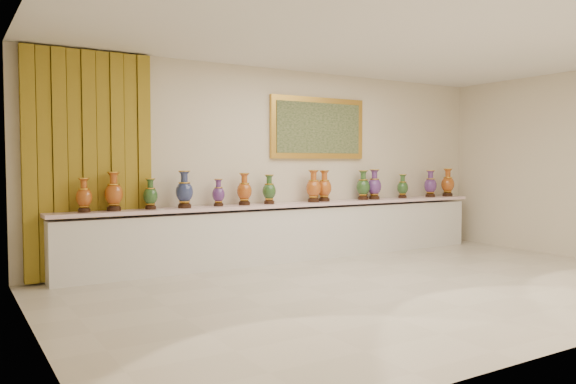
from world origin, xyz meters
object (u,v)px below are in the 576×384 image
vase_1 (114,193)px  vase_2 (150,195)px  vase_0 (84,197)px  counter (293,232)px

vase_1 → vase_2: bearing=0.4°
vase_0 → vase_2: 0.86m
vase_1 → counter: bearing=0.5°
counter → vase_1: (-2.77, -0.02, 0.69)m
counter → vase_1: vase_1 is taller
vase_0 → vase_2: (0.86, 0.01, -0.01)m
counter → vase_1: bearing=-179.5°
vase_2 → vase_0: bearing=-179.0°
counter → vase_2: vase_2 is taller
vase_1 → vase_0: bearing=-178.3°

